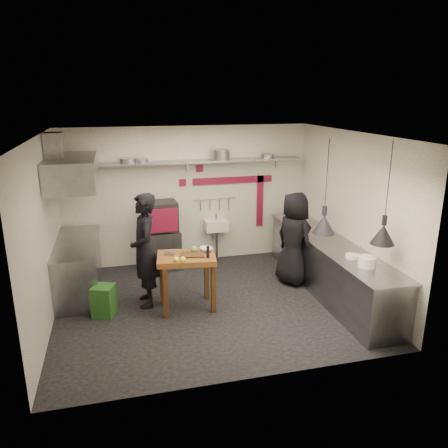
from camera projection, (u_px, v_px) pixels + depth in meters
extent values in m
plane|color=black|center=(211.00, 303.00, 7.36)|extent=(5.00, 5.00, 0.00)
plane|color=beige|center=(209.00, 135.00, 6.56)|extent=(5.00, 5.00, 0.00)
cube|color=beige|center=(188.00, 196.00, 8.91)|extent=(5.00, 0.04, 2.80)
cube|color=beige|center=(249.00, 275.00, 5.01)|extent=(5.00, 0.04, 2.80)
cube|color=beige|center=(43.00, 236.00, 6.37)|extent=(0.04, 4.20, 2.80)
cube|color=beige|center=(351.00, 214.00, 7.54)|extent=(0.04, 4.20, 2.80)
cube|color=maroon|center=(233.00, 180.00, 9.03)|extent=(1.70, 0.02, 0.14)
cube|color=maroon|center=(260.00, 201.00, 9.31)|extent=(0.14, 0.02, 1.10)
cube|color=maroon|center=(200.00, 169.00, 8.79)|extent=(0.14, 0.02, 0.14)
cube|color=maroon|center=(183.00, 183.00, 8.79)|extent=(0.14, 0.02, 0.14)
cube|color=slate|center=(188.00, 162.00, 8.54)|extent=(4.60, 0.34, 0.04)
cube|color=slate|center=(88.00, 169.00, 8.26)|extent=(0.04, 0.06, 0.24)
cube|color=slate|center=(187.00, 166.00, 8.70)|extent=(0.04, 0.06, 0.24)
cube|color=slate|center=(277.00, 162.00, 9.15)|extent=(0.04, 0.06, 0.24)
cylinder|color=slate|center=(128.00, 160.00, 8.25)|extent=(0.39, 0.39, 0.09)
cylinder|color=slate|center=(141.00, 161.00, 8.31)|extent=(0.30, 0.30, 0.07)
cylinder|color=slate|center=(221.00, 154.00, 8.65)|extent=(0.39, 0.39, 0.20)
cylinder|color=slate|center=(267.00, 156.00, 8.90)|extent=(0.29, 0.29, 0.08)
cube|color=slate|center=(164.00, 249.00, 8.76)|extent=(0.64, 0.59, 0.80)
cube|color=black|center=(163.00, 216.00, 8.59)|extent=(0.56, 0.52, 0.58)
cube|color=maroon|center=(164.00, 220.00, 8.27)|extent=(0.55, 0.07, 0.46)
cube|color=black|center=(166.00, 220.00, 8.32)|extent=(0.33, 0.04, 0.34)
cube|color=silver|center=(216.00, 225.00, 9.05)|extent=(0.46, 0.34, 0.22)
cylinder|color=slate|center=(216.00, 217.00, 9.00)|extent=(0.03, 0.03, 0.14)
cylinder|color=slate|center=(217.00, 246.00, 9.14)|extent=(0.06, 0.06, 0.66)
cylinder|color=slate|center=(214.00, 198.00, 9.02)|extent=(0.90, 0.02, 0.02)
cube|color=slate|center=(329.00, 267.00, 7.73)|extent=(0.70, 3.80, 0.90)
cube|color=slate|center=(330.00, 242.00, 7.60)|extent=(0.76, 3.90, 0.03)
cylinder|color=silver|center=(367.00, 262.00, 6.46)|extent=(0.34, 0.34, 0.15)
cylinder|color=silver|center=(352.00, 256.00, 6.82)|extent=(0.26, 0.26, 0.05)
cube|color=slate|center=(79.00, 268.00, 7.70)|extent=(0.70, 1.90, 0.90)
cube|color=slate|center=(76.00, 243.00, 7.57)|extent=(0.76, 2.00, 0.03)
cube|color=slate|center=(72.00, 172.00, 7.23)|extent=(0.78, 1.60, 0.50)
cube|color=slate|center=(53.00, 148.00, 7.05)|extent=(0.28, 0.28, 0.50)
cube|color=#21501C|center=(104.00, 301.00, 6.91)|extent=(0.42, 0.42, 0.50)
cube|color=#462812|center=(192.00, 255.00, 6.96)|extent=(0.41, 0.32, 0.02)
cylinder|color=black|center=(208.00, 252.00, 6.82)|extent=(0.06, 0.06, 0.20)
sphere|color=#FEFF35|center=(176.00, 259.00, 6.69)|extent=(0.08, 0.08, 0.08)
sphere|color=#FEFF35|center=(183.00, 259.00, 6.69)|extent=(0.10, 0.10, 0.08)
sphere|color=olive|center=(194.00, 249.00, 7.09)|extent=(0.12, 0.12, 0.11)
cube|color=slate|center=(170.00, 254.00, 6.99)|extent=(0.20, 0.17, 0.03)
imported|color=silver|center=(206.00, 249.00, 7.14)|extent=(0.22, 0.22, 0.07)
imported|color=black|center=(145.00, 251.00, 7.09)|extent=(0.47, 0.70, 1.90)
imported|color=black|center=(294.00, 239.00, 7.95)|extent=(0.81, 0.98, 1.72)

